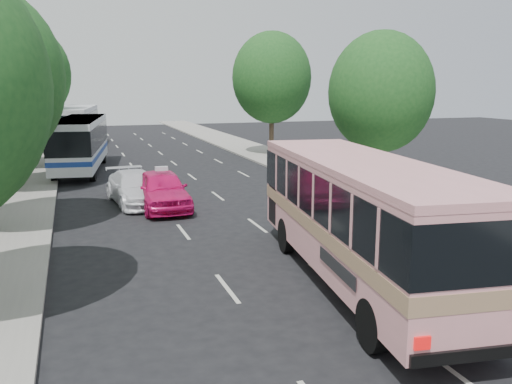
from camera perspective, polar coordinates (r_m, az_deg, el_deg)
name	(u,v)px	position (r m, az deg, el deg)	size (l,w,h in m)	color
ground	(268,259)	(17.09, 1.29, -7.05)	(120.00, 120.00, 0.00)	black
sidewalk_left	(24,173)	(35.76, -23.22, 1.80)	(4.00, 90.00, 0.15)	#9E998E
sidewalk_right	(284,161)	(38.32, 3.01, 3.25)	(4.00, 90.00, 0.12)	#9E998E
tree_left_c	(1,69)	(29.36, -25.25, 11.67)	(6.00, 6.00, 9.35)	#38281E
tree_left_d	(19,80)	(37.31, -23.71, 10.71)	(5.52, 5.52, 8.60)	#38281E
tree_left_e	(28,70)	(45.29, -22.84, 11.71)	(6.30, 6.30, 9.82)	#38281E
tree_left_f	(33,78)	(53.28, -22.46, 11.07)	(5.88, 5.88, 9.16)	#38281E
tree_right_near	(383,88)	(27.27, 13.25, 10.60)	(5.10, 5.10, 7.95)	#38281E
tree_right_far	(273,75)	(41.85, 1.80, 12.25)	(6.00, 6.00, 9.35)	#38281E
pink_bus	(361,208)	(14.70, 11.02, -1.66)	(4.03, 11.00, 3.43)	pink
pink_taxi	(162,190)	(24.05, -9.85, 0.24)	(2.00, 4.98, 1.70)	#E7146A
white_pickup	(136,188)	(25.35, -12.56, 0.43)	(2.05, 5.05, 1.46)	white
tour_coach_front	(80,140)	(35.67, -17.99, 5.26)	(3.87, 11.32, 3.32)	silver
tour_coach_rear	(77,124)	(48.66, -18.33, 6.83)	(4.03, 11.99, 3.52)	silver
taxi_roof_sign	(161,169)	(23.89, -9.93, 2.45)	(0.55, 0.18, 0.18)	silver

